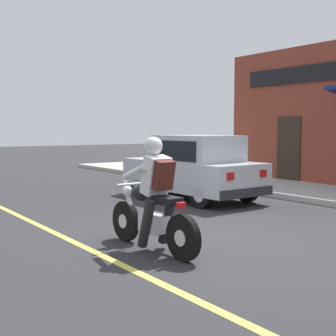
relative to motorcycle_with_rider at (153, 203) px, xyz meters
The scene contains 5 objects.
ground_plane 1.27m from the motorcycle_with_rider, ahead, with size 80.00×80.00×0.00m, color #2B2B2D.
sidewalk_curb 7.25m from the motorcycle_with_rider, 25.12° to the left, with size 2.60×22.00×0.14m, color #ADAAA3.
lane_stripe 3.22m from the motorcycle_with_rider, 103.35° to the left, with size 0.12×19.80×0.01m, color #D1C64C.
motorcycle_with_rider is the anchor object (origin of this frame).
car_hatchback 4.94m from the motorcycle_with_rider, 44.99° to the left, with size 1.77×3.84×1.57m.
Camera 1 is at (-4.69, -5.53, 1.73)m, focal length 50.00 mm.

